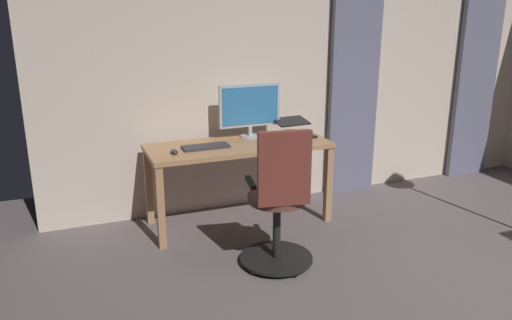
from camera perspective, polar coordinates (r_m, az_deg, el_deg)
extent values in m
cube|color=beige|center=(5.17, 6.56, 11.60)|extent=(5.34, 0.10, 2.88)
cube|color=slate|center=(6.26, 23.24, 9.05)|extent=(0.51, 0.06, 2.39)
cube|color=slate|center=(5.30, 10.83, 8.88)|extent=(0.53, 0.06, 2.39)
cube|color=tan|center=(4.51, -1.94, 1.57)|extent=(1.60, 0.61, 0.04)
cube|color=tan|center=(4.69, 7.99, -2.71)|extent=(0.06, 0.06, 0.70)
cube|color=tan|center=(4.20, -10.50, -5.24)|extent=(0.06, 0.06, 0.70)
cube|color=#AC7E59|center=(5.13, 5.11, -0.84)|extent=(0.06, 0.06, 0.70)
cube|color=tan|center=(4.69, -11.77, -2.90)|extent=(0.06, 0.06, 0.70)
cylinder|color=black|center=(4.04, 2.26, -10.74)|extent=(0.56, 0.56, 0.02)
sphere|color=black|center=(4.11, 5.82, -10.55)|extent=(0.05, 0.05, 0.05)
sphere|color=black|center=(4.27, 2.54, -9.31)|extent=(0.05, 0.05, 0.05)
sphere|color=black|center=(4.14, -1.09, -10.23)|extent=(0.05, 0.05, 0.05)
sphere|color=black|center=(3.88, -0.28, -12.25)|extent=(0.05, 0.05, 0.05)
sphere|color=black|center=(3.86, 4.30, -12.48)|extent=(0.05, 0.05, 0.05)
cylinder|color=black|center=(3.93, 2.30, -7.72)|extent=(0.06, 0.06, 0.47)
cylinder|color=brown|center=(3.83, 2.35, -4.20)|extent=(0.51, 0.51, 0.05)
cube|color=brown|center=(3.55, 3.15, -0.97)|extent=(0.38, 0.11, 0.53)
cube|color=black|center=(3.75, -0.61, -2.50)|extent=(0.08, 0.24, 0.03)
cube|color=black|center=(3.84, 5.28, -2.10)|extent=(0.08, 0.24, 0.03)
cylinder|color=#B7BCC1|center=(4.73, -0.66, 2.65)|extent=(0.18, 0.18, 0.01)
cylinder|color=#B7BCC1|center=(4.72, -0.66, 3.23)|extent=(0.04, 0.04, 0.09)
cube|color=#B7BCC1|center=(4.67, -0.69, 6.06)|extent=(0.58, 0.03, 0.39)
cube|color=teal|center=(4.65, -0.61, 6.02)|extent=(0.53, 0.01, 0.34)
cube|color=#333338|center=(4.38, -5.59, 1.47)|extent=(0.40, 0.15, 0.02)
cube|color=black|center=(4.73, 4.50, 2.66)|extent=(0.33, 0.24, 0.02)
cube|color=black|center=(4.80, 3.89, 4.30)|extent=(0.32, 0.24, 0.05)
ellipsoid|color=#333338|center=(4.25, -9.02, 0.93)|extent=(0.06, 0.10, 0.04)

